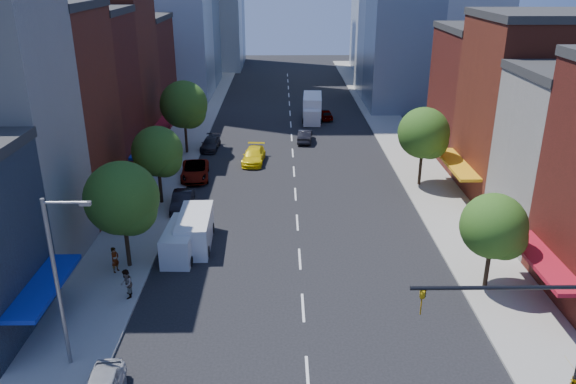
% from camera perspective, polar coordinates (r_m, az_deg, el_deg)
% --- Properties ---
extents(ground, '(220.00, 220.00, 0.00)m').
position_cam_1_polar(ground, '(29.22, 1.99, -18.16)').
color(ground, black).
rests_on(ground, ground).
extents(sidewalk_left, '(5.00, 120.00, 0.15)m').
position_cam_1_polar(sidewalk_left, '(66.07, -10.54, 5.00)').
color(sidewalk_left, gray).
rests_on(sidewalk_left, ground).
extents(sidewalk_right, '(5.00, 120.00, 0.15)m').
position_cam_1_polar(sidewalk_right, '(66.54, 11.27, 5.07)').
color(sidewalk_right, gray).
rests_on(sidewalk_right, ground).
extents(bldg_left_2, '(12.00, 9.00, 16.00)m').
position_cam_1_polar(bldg_left_2, '(48.41, -24.98, 6.92)').
color(bldg_left_2, maroon).
rests_on(bldg_left_2, ground).
extents(bldg_left_3, '(12.00, 8.00, 15.00)m').
position_cam_1_polar(bldg_left_3, '(56.17, -21.56, 8.73)').
color(bldg_left_3, '#591E16').
rests_on(bldg_left_3, ground).
extents(bldg_left_4, '(12.00, 9.00, 17.00)m').
position_cam_1_polar(bldg_left_4, '(63.87, -19.12, 11.39)').
color(bldg_left_4, maroon).
rests_on(bldg_left_4, ground).
extents(bldg_left_5, '(12.00, 10.00, 13.00)m').
position_cam_1_polar(bldg_left_5, '(73.16, -16.71, 11.26)').
color(bldg_left_5, '#591E16').
rests_on(bldg_left_5, ground).
extents(bldg_right_2, '(12.00, 10.00, 15.00)m').
position_cam_1_polar(bldg_right_2, '(52.65, 24.52, 7.50)').
color(bldg_right_2, maroon).
rests_on(bldg_right_2, ground).
extents(bldg_right_3, '(12.00, 10.00, 13.00)m').
position_cam_1_polar(bldg_right_3, '(61.83, 20.65, 8.98)').
color(bldg_right_3, '#591E16').
rests_on(bldg_right_3, ground).
extents(traffic_signal, '(7.24, 2.24, 8.00)m').
position_cam_1_polar(traffic_signal, '(25.65, 26.35, -15.54)').
color(traffic_signal, black).
rests_on(traffic_signal, sidewalk_right).
extents(streetlight, '(2.25, 0.25, 9.00)m').
position_cam_1_polar(streetlight, '(28.97, -22.21, -7.72)').
color(streetlight, slate).
rests_on(streetlight, sidewalk_left).
extents(tree_left_near, '(4.80, 4.80, 7.30)m').
position_cam_1_polar(tree_left_near, '(37.46, -16.31, -0.90)').
color(tree_left_near, black).
rests_on(tree_left_near, sidewalk_left).
extents(tree_left_mid, '(4.20, 4.20, 6.65)m').
position_cam_1_polar(tree_left_mid, '(47.60, -12.97, 3.84)').
color(tree_left_mid, black).
rests_on(tree_left_mid, sidewalk_left).
extents(tree_left_far, '(5.00, 5.00, 7.75)m').
position_cam_1_polar(tree_left_far, '(60.69, -10.40, 8.54)').
color(tree_left_far, black).
rests_on(tree_left_far, sidewalk_left).
extents(tree_right_near, '(4.00, 4.00, 6.20)m').
position_cam_1_polar(tree_right_near, '(36.00, 20.39, -3.53)').
color(tree_right_near, black).
rests_on(tree_right_near, sidewalk_right).
extents(tree_right_far, '(4.60, 4.60, 7.20)m').
position_cam_1_polar(tree_right_far, '(51.88, 13.77, 5.63)').
color(tree_right_far, black).
rests_on(tree_right_far, sidewalk_right).
extents(parked_car_second, '(1.68, 4.53, 1.48)m').
position_cam_1_polar(parked_car_second, '(47.47, -10.68, -0.91)').
color(parked_car_second, black).
rests_on(parked_car_second, ground).
extents(parked_car_third, '(3.10, 5.75, 1.53)m').
position_cam_1_polar(parked_car_third, '(54.31, -9.43, 2.15)').
color(parked_car_third, '#999999').
rests_on(parked_car_third, ground).
extents(parked_car_rear, '(2.07, 4.56, 1.30)m').
position_cam_1_polar(parked_car_rear, '(63.03, -7.88, 4.89)').
color(parked_car_rear, black).
rests_on(parked_car_rear, ground).
extents(cargo_van_near, '(2.40, 5.63, 2.38)m').
position_cam_1_polar(cargo_van_near, '(41.00, -9.44, -3.91)').
color(cargo_van_near, silver).
rests_on(cargo_van_near, ground).
extents(cargo_van_far, '(2.22, 5.08, 2.13)m').
position_cam_1_polar(cargo_van_far, '(39.90, -10.82, -4.96)').
color(cargo_van_far, silver).
rests_on(cargo_van_far, ground).
extents(taxi, '(2.50, 5.31, 1.50)m').
position_cam_1_polar(taxi, '(58.14, -3.50, 3.71)').
color(taxi, yellow).
rests_on(taxi, ground).
extents(traffic_car_oncoming, '(1.96, 4.45, 1.42)m').
position_cam_1_polar(traffic_car_oncoming, '(65.21, 1.74, 5.72)').
color(traffic_car_oncoming, black).
rests_on(traffic_car_oncoming, ground).
extents(traffic_car_far, '(2.04, 4.09, 1.34)m').
position_cam_1_polar(traffic_car_far, '(75.43, 3.80, 7.88)').
color(traffic_car_far, '#999999').
rests_on(traffic_car_far, ground).
extents(box_truck, '(2.81, 7.97, 3.16)m').
position_cam_1_polar(box_truck, '(74.95, 2.48, 8.46)').
color(box_truck, silver).
rests_on(box_truck, ground).
extents(pedestrian_near, '(0.65, 0.76, 1.77)m').
position_cam_1_polar(pedestrian_near, '(38.63, -17.16, -6.58)').
color(pedestrian_near, '#999999').
rests_on(pedestrian_near, sidewalk_left).
extents(pedestrian_far, '(0.85, 1.02, 1.87)m').
position_cam_1_polar(pedestrian_far, '(35.56, -16.10, -8.96)').
color(pedestrian_far, '#999999').
rests_on(pedestrian_far, sidewalk_left).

